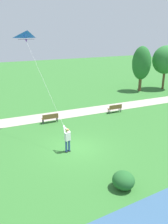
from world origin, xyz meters
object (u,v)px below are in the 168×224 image
object	(u,v)px
tree_horizon_far	(166,60)
lakeside_shrub	(123,180)
park_bench_far_walkway	(115,108)
tree_treeline_center	(141,63)
flying_kite	(28,37)
park_bench_near_walkway	(50,118)
person_kite_flyer	(67,138)

from	to	relation	value
tree_horizon_far	lakeside_shrub	xyz separation A→B (m)	(15.93, -20.38, -3.83)
park_bench_far_walkway	tree_treeline_center	distance (m)	11.67
flying_kite	park_bench_near_walkway	distance (m)	7.36
person_kite_flyer	lakeside_shrub	distance (m)	5.22
tree_horizon_far	park_bench_near_walkway	bearing A→B (deg)	-76.21
person_kite_flyer	tree_horizon_far	size ratio (longest dim) A/B	0.29
person_kite_flyer	park_bench_far_walkway	size ratio (longest dim) A/B	1.19
tree_horizon_far	tree_treeline_center	xyz separation A→B (m)	(-0.79, -3.88, -0.35)
lakeside_shrub	park_bench_far_walkway	bearing A→B (deg)	144.97
person_kite_flyer	tree_treeline_center	world-z (taller)	tree_treeline_center
person_kite_flyer	park_bench_near_walkway	world-z (taller)	person_kite_flyer
tree_horizon_far	person_kite_flyer	bearing A→B (deg)	-62.95
park_bench_near_walkway	person_kite_flyer	bearing A→B (deg)	-10.51
park_bench_far_walkway	lakeside_shrub	world-z (taller)	lakeside_shrub
flying_kite	lakeside_shrub	xyz separation A→B (m)	(10.11, 1.51, -7.10)
flying_kite	park_bench_far_walkway	distance (m)	11.30
flying_kite	tree_treeline_center	size ratio (longest dim) A/B	0.99
person_kite_flyer	tree_treeline_center	size ratio (longest dim) A/B	0.29
park_bench_near_walkway	tree_treeline_center	distance (m)	17.50
flying_kite	park_bench_near_walkway	xyz separation A→B (m)	(-0.90, 1.84, -7.07)
lakeside_shrub	flying_kite	bearing A→B (deg)	-171.52
flying_kite	tree_treeline_center	bearing A→B (deg)	110.15
tree_treeline_center	lakeside_shrub	distance (m)	23.75
park_bench_near_walkway	park_bench_far_walkway	distance (m)	7.00
person_kite_flyer	park_bench_near_walkway	bearing A→B (deg)	169.49
tree_treeline_center	person_kite_flyer	bearing A→B (deg)	-56.13
person_kite_flyer	flying_kite	distance (m)	8.25
flying_kite	park_bench_far_walkway	size ratio (longest dim) A/B	4.07
tree_horizon_far	lakeside_shrub	distance (m)	26.15
person_kite_flyer	park_bench_far_walkway	world-z (taller)	person_kite_flyer
park_bench_near_walkway	tree_horizon_far	xyz separation A→B (m)	(-4.92, 20.05, 3.79)
person_kite_flyer	park_bench_far_walkway	distance (m)	9.66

